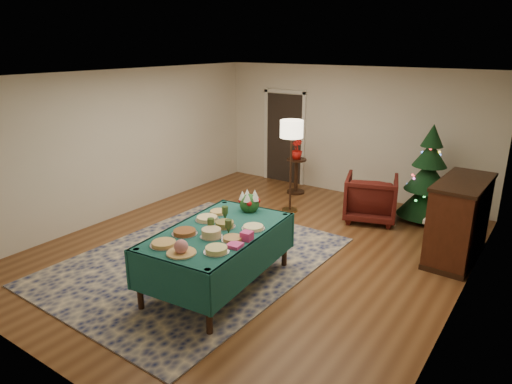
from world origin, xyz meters
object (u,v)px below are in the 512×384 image
Objects in this scene: potted_plant at (297,154)px; christmas_tree at (428,178)px; gift_box at (247,236)px; floor_lamp at (292,135)px; piano at (459,221)px; armchair at (371,196)px; buffet_table at (218,241)px; side_table at (296,176)px.

potted_plant is 0.24× the size of christmas_tree.
gift_box is at bearing -68.11° from potted_plant.
floor_lamp is (-1.19, 3.09, 0.64)m from gift_box.
potted_plant is 0.29× the size of piano.
floor_lamp is at bearing 111.08° from gift_box.
christmas_tree is at bearing -162.60° from armchair.
buffet_table is at bearing -131.73° from piano.
armchair is (0.26, 3.53, -0.41)m from gift_box.
potted_plant reaches higher than gift_box.
christmas_tree is (0.82, 0.59, 0.34)m from armchair.
floor_lamp is at bearing -65.81° from potted_plant.
armchair is 0.52× the size of christmas_tree.
piano is at bearing -21.19° from side_table.
piano reaches higher than buffet_table.
buffet_table is 4.28m from side_table.
christmas_tree is (2.75, -0.02, 0.43)m from side_table.
gift_box is 0.17× the size of side_table.
buffet_table is 5.18× the size of potted_plant.
side_table is at bearing 158.81° from piano.
christmas_tree is (2.28, 1.03, -0.71)m from floor_lamp.
piano is at bearing 136.72° from armchair.
side_table is at bearing 105.86° from buffet_table.
piano reaches higher than gift_box.
potted_plant is at bearing 105.86° from buffet_table.
floor_lamp reaches higher than piano.
side_table is (-0.47, 1.06, -1.14)m from floor_lamp.
potted_plant is (0.00, 0.00, 0.51)m from side_table.
potted_plant reaches higher than buffet_table.
armchair is 0.52× the size of floor_lamp.
potted_plant is (-1.67, 4.15, 0.01)m from gift_box.
side_table is 3.86m from piano.
floor_lamp reaches higher than potted_plant.
gift_box is at bearing -124.96° from piano.
floor_lamp reaches higher than side_table.
christmas_tree reaches higher than side_table.
floor_lamp is at bearing 102.79° from buffet_table.
potted_plant is at bearing 0.00° from side_table.
christmas_tree reaches higher than potted_plant.
buffet_table is at bearing 175.70° from gift_box.
buffet_table is 1.52× the size of piano.
potted_plant is (-0.47, 1.06, -0.63)m from floor_lamp.
floor_lamp is (-1.46, -0.44, 1.05)m from armchair.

